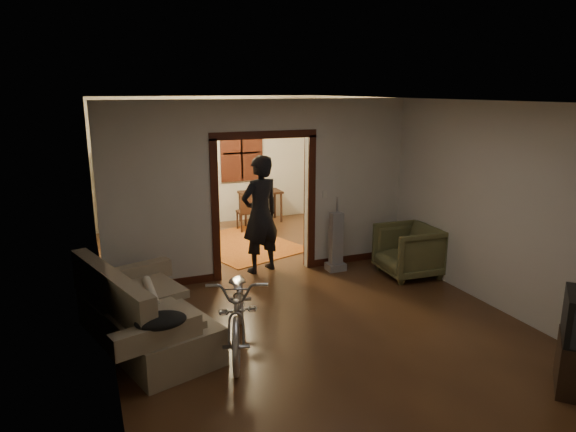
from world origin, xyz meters
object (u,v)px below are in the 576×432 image
desk (261,207)px  armchair (409,251)px  person (260,214)px  locker (150,190)px  bicycle (239,307)px  sofa (146,305)px

desk → armchair: bearing=-63.2°
person → locker: (-1.36, 3.04, -0.05)m
armchair → locker: (-3.51, 4.13, 0.50)m
bicycle → desk: (2.12, 5.40, -0.14)m
sofa → bicycle: (1.00, -0.48, 0.01)m
armchair → person: (-2.15, 1.09, 0.55)m
armchair → desk: size_ratio=0.97×
person → locker: bearing=-83.8°
sofa → person: bearing=24.7°
person → desk: bearing=-127.0°
sofa → person: 2.82m
locker → desk: (2.42, 0.02, -0.57)m
sofa → armchair: (4.22, 0.77, -0.07)m
bicycle → locker: locker is taller
armchair → desk: bearing=-161.7°
bicycle → locker: 5.40m
armchair → desk: armchair is taller
sofa → locker: bearing=64.5°
bicycle → person: size_ratio=0.97×
person → desk: size_ratio=2.06×
locker → person: bearing=-68.7°
person → locker: 3.33m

